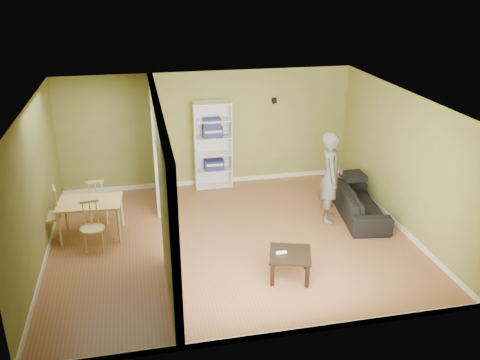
% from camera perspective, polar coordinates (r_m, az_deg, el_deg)
% --- Properties ---
extents(room_shell, '(6.50, 6.50, 6.50)m').
position_cam_1_polar(room_shell, '(8.83, -1.01, 0.61)').
color(room_shell, '#946242').
rests_on(room_shell, ground).
extents(partition, '(0.22, 5.50, 2.60)m').
position_cam_1_polar(partition, '(8.71, -8.78, -0.00)').
color(partition, olive).
rests_on(partition, ground).
extents(wall_speaker, '(0.10, 0.10, 0.10)m').
position_cam_1_polar(wall_speaker, '(11.48, 3.87, 8.90)').
color(wall_speaker, black).
rests_on(wall_speaker, room_shell).
extents(sofa, '(2.02, 1.09, 0.73)m').
position_cam_1_polar(sofa, '(10.40, 13.32, -2.11)').
color(sofa, black).
rests_on(sofa, ground).
extents(person, '(0.92, 0.81, 2.14)m').
position_cam_1_polar(person, '(9.85, 10.20, 1.17)').
color(person, slate).
rests_on(person, ground).
extents(bookshelf, '(0.83, 0.36, 1.97)m').
position_cam_1_polar(bookshelf, '(11.36, -3.13, 3.98)').
color(bookshelf, white).
rests_on(bookshelf, ground).
extents(paper_box_navy_a, '(0.43, 0.28, 0.22)m').
position_cam_1_polar(paper_box_navy_a, '(11.48, -2.93, 1.73)').
color(paper_box_navy_a, '#100E4D').
rests_on(paper_box_navy_a, bookshelf).
extents(paper_box_navy_b, '(0.44, 0.28, 0.22)m').
position_cam_1_polar(paper_box_navy_b, '(11.22, -3.11, 5.42)').
color(paper_box_navy_b, '#16114A').
rests_on(paper_box_navy_b, bookshelf).
extents(paper_box_navy_c, '(0.39, 0.25, 0.20)m').
position_cam_1_polar(paper_box_navy_c, '(11.17, -3.20, 6.33)').
color(paper_box_navy_c, navy).
rests_on(paper_box_navy_c, bookshelf).
extents(coffee_table, '(0.65, 0.65, 0.43)m').
position_cam_1_polar(coffee_table, '(8.21, 5.65, -8.60)').
color(coffee_table, black).
rests_on(coffee_table, ground).
extents(game_controller, '(0.17, 0.04, 0.03)m').
position_cam_1_polar(game_controller, '(8.16, 4.66, -8.11)').
color(game_controller, white).
rests_on(game_controller, coffee_table).
extents(dining_table, '(1.13, 0.75, 0.70)m').
position_cam_1_polar(dining_table, '(9.66, -16.50, -2.74)').
color(dining_table, '#D9CA6F').
rests_on(dining_table, ground).
extents(chair_left, '(0.56, 0.56, 1.03)m').
position_cam_1_polar(chair_left, '(9.78, -20.83, -3.73)').
color(chair_left, tan).
rests_on(chair_left, ground).
extents(chair_near, '(0.45, 0.45, 0.90)m').
position_cam_1_polar(chair_near, '(9.25, -16.27, -5.10)').
color(chair_near, tan).
rests_on(chair_near, ground).
extents(chair_far, '(0.44, 0.44, 0.94)m').
position_cam_1_polar(chair_far, '(10.25, -15.71, -2.12)').
color(chair_far, tan).
rests_on(chair_far, ground).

